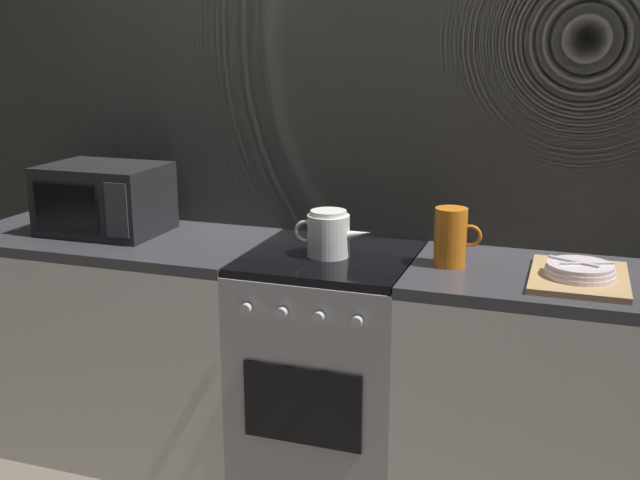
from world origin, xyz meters
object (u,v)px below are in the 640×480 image
object	(u,v)px
stove_unit	(330,370)
kettle	(329,234)
dish_pile	(579,274)
microwave	(105,199)
pitcher	(451,237)

from	to	relation	value
stove_unit	kettle	size ratio (longest dim) A/B	3.16
stove_unit	dish_pile	size ratio (longest dim) A/B	2.25
stove_unit	microwave	xyz separation A→B (m)	(-0.95, 0.03, 0.59)
stove_unit	dish_pile	world-z (taller)	dish_pile
kettle	stove_unit	bearing A→B (deg)	91.50
microwave	pitcher	xyz separation A→B (m)	(1.38, -0.03, -0.03)
stove_unit	microwave	size ratio (longest dim) A/B	1.96
stove_unit	pitcher	world-z (taller)	pitcher
microwave	pitcher	distance (m)	1.38
kettle	dish_pile	distance (m)	0.85
stove_unit	pitcher	distance (m)	0.70
microwave	dish_pile	bearing A→B (deg)	-2.31
kettle	pitcher	bearing A→B (deg)	2.99
microwave	dish_pile	world-z (taller)	microwave
microwave	dish_pile	distance (m)	1.80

